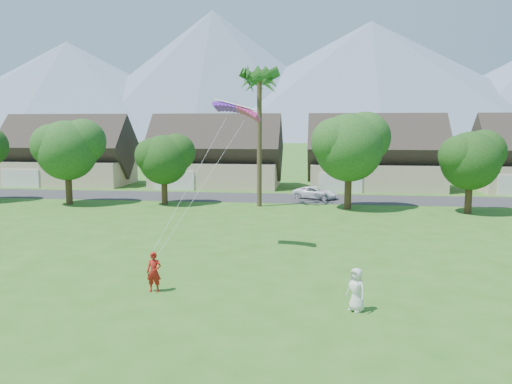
% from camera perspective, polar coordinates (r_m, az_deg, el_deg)
% --- Properties ---
extents(ground, '(500.00, 500.00, 0.00)m').
position_cam_1_polar(ground, '(18.47, -4.00, -15.94)').
color(ground, '#2D6019').
rests_on(ground, ground).
extents(street, '(90.00, 7.00, 0.01)m').
position_cam_1_polar(street, '(51.25, 3.33, -0.70)').
color(street, '#2D2D30').
rests_on(street, ground).
extents(kite_flyer, '(0.67, 0.45, 1.81)m').
position_cam_1_polar(kite_flyer, '(22.94, -11.58, -8.94)').
color(kite_flyer, '#A51812').
rests_on(kite_flyer, ground).
extents(watcher, '(1.01, 1.01, 1.77)m').
position_cam_1_polar(watcher, '(20.63, 11.38, -10.89)').
color(watcher, silver).
rests_on(watcher, ground).
extents(parked_car, '(4.92, 3.48, 1.25)m').
position_cam_1_polar(parked_car, '(51.06, 6.79, -0.07)').
color(parked_car, white).
rests_on(parked_car, ground).
extents(mountain_ridge, '(540.00, 240.00, 70.00)m').
position_cam_1_polar(mountain_ridge, '(277.55, 8.75, 11.96)').
color(mountain_ridge, slate).
rests_on(mountain_ridge, ground).
extents(houses_row, '(72.75, 8.19, 8.86)m').
position_cam_1_polar(houses_row, '(59.80, 4.40, 3.79)').
color(houses_row, beige).
rests_on(houses_row, ground).
extents(tree_row, '(62.27, 6.67, 8.45)m').
position_cam_1_polar(tree_row, '(44.82, 1.39, 4.40)').
color(tree_row, '#47301C').
rests_on(tree_row, ground).
extents(fan_palm, '(3.00, 3.00, 13.80)m').
position_cam_1_polar(fan_palm, '(45.64, 0.40, 13.15)').
color(fan_palm, '#4C3D26').
rests_on(fan_palm, ground).
extents(parafoil_kite, '(2.92, 1.25, 0.50)m').
position_cam_1_polar(parafoil_kite, '(29.27, -2.10, 9.53)').
color(parafoil_kite, '#6F1CD5').
rests_on(parafoil_kite, ground).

